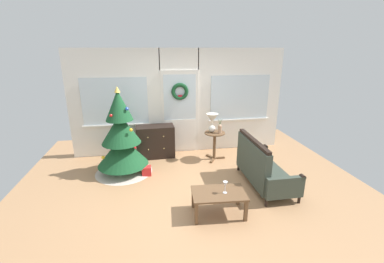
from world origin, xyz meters
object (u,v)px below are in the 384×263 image
object	(u,v)px
flower_vase	(220,128)
wine_glass	(225,185)
christmas_tree	(122,141)
side_table	(215,140)
dresser_cabinet	(155,141)
table_lamp	(212,120)
gift_box	(147,171)
coffee_table	(219,196)
settee_sofa	(261,167)

from	to	relation	value
flower_vase	wine_glass	xyz separation A→B (m)	(-0.48, -2.08, -0.26)
christmas_tree	side_table	distance (m)	2.12
wine_glass	side_table	bearing A→B (deg)	80.01
dresser_cabinet	wine_glass	xyz separation A→B (m)	(0.99, -2.53, 0.14)
side_table	table_lamp	size ratio (longest dim) A/B	1.52
gift_box	wine_glass	bearing A→B (deg)	-52.25
side_table	coffee_table	xyz separation A→B (m)	(-0.47, -2.12, -0.15)
coffee_table	wine_glass	size ratio (longest dim) A/B	4.48
side_table	coffee_table	size ratio (longest dim) A/B	0.77
side_table	gift_box	size ratio (longest dim) A/B	3.53
christmas_tree	gift_box	bearing A→B (deg)	-25.25
christmas_tree	wine_glass	bearing A→B (deg)	-46.67
coffee_table	flower_vase	bearing A→B (deg)	74.58
christmas_tree	settee_sofa	size ratio (longest dim) A/B	1.22
settee_sofa	table_lamp	bearing A→B (deg)	114.29
table_lamp	gift_box	xyz separation A→B (m)	(-1.54, -0.61, -0.86)
table_lamp	wine_glass	bearing A→B (deg)	-98.28
wine_glass	table_lamp	bearing A→B (deg)	81.72
settee_sofa	wine_glass	world-z (taller)	settee_sofa
settee_sofa	side_table	distance (m)	1.48
settee_sofa	coffee_table	size ratio (longest dim) A/B	1.73
christmas_tree	table_lamp	world-z (taller)	christmas_tree
table_lamp	gift_box	bearing A→B (deg)	-158.45
dresser_cabinet	wine_glass	bearing A→B (deg)	-68.56
side_table	wine_glass	size ratio (longest dim) A/B	3.44
table_lamp	gift_box	size ratio (longest dim) A/B	2.32
christmas_tree	table_lamp	xyz separation A→B (m)	(2.02, 0.38, 0.25)
table_lamp	gift_box	distance (m)	1.86
flower_vase	wine_glass	bearing A→B (deg)	-102.91
flower_vase	christmas_tree	bearing A→B (deg)	-172.64
dresser_cabinet	settee_sofa	size ratio (longest dim) A/B	0.61
flower_vase	dresser_cabinet	bearing A→B (deg)	163.05
dresser_cabinet	flower_vase	bearing A→B (deg)	-16.95
dresser_cabinet	coffee_table	size ratio (longest dim) A/B	1.05
christmas_tree	table_lamp	bearing A→B (deg)	10.70
settee_sofa	side_table	size ratio (longest dim) A/B	2.25
wine_glass	gift_box	bearing A→B (deg)	127.75
settee_sofa	gift_box	size ratio (longest dim) A/B	7.95
side_table	christmas_tree	bearing A→B (deg)	-170.67
wine_glass	gift_box	distance (m)	2.04
dresser_cabinet	gift_box	xyz separation A→B (m)	(-0.23, -0.96, -0.30)
christmas_tree	coffee_table	size ratio (longest dim) A/B	2.10
settee_sofa	wine_glass	xyz separation A→B (m)	(-0.95, -0.78, 0.15)
side_table	gift_box	xyz separation A→B (m)	(-1.60, -0.57, -0.38)
table_lamp	dresser_cabinet	bearing A→B (deg)	165.12
settee_sofa	gift_box	world-z (taller)	settee_sofa
table_lamp	flower_vase	size ratio (longest dim) A/B	1.26
dresser_cabinet	table_lamp	bearing A→B (deg)	-14.88
wine_glass	gift_box	size ratio (longest dim) A/B	1.03
side_table	coffee_table	world-z (taller)	side_table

